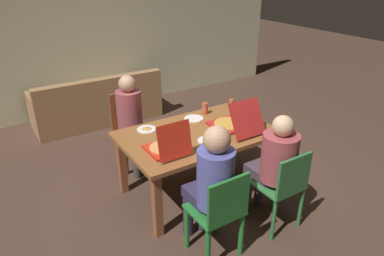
% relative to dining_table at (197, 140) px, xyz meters
% --- Properties ---
extents(ground_plane, '(20.00, 20.00, 0.00)m').
position_rel_dining_table_xyz_m(ground_plane, '(0.00, 0.00, -0.66)').
color(ground_plane, '#483227').
extents(back_wall, '(7.45, 0.12, 2.63)m').
position_rel_dining_table_xyz_m(back_wall, '(0.00, 3.20, 0.65)').
color(back_wall, beige).
rests_on(back_wall, ground).
extents(dining_table, '(1.66, 1.06, 0.76)m').
position_rel_dining_table_xyz_m(dining_table, '(0.00, 0.00, 0.00)').
color(dining_table, brown).
rests_on(dining_table, ground).
extents(chair_0, '(0.43, 0.41, 0.89)m').
position_rel_dining_table_xyz_m(chair_0, '(-0.40, -0.97, -0.18)').
color(chair_0, '#24702E').
rests_on(chair_0, ground).
extents(person_0, '(0.32, 0.53, 1.28)m').
position_rel_dining_table_xyz_m(person_0, '(-0.40, -0.84, 0.09)').
color(person_0, '#2F2B49').
rests_on(person_0, ground).
extents(chair_1, '(0.42, 0.43, 0.87)m').
position_rel_dining_table_xyz_m(chair_1, '(0.35, -0.98, -0.16)').
color(chair_1, '#2E7038').
rests_on(chair_1, ground).
extents(person_1, '(0.35, 0.53, 1.20)m').
position_rel_dining_table_xyz_m(person_1, '(0.35, -0.84, 0.05)').
color(person_1, '#40333D').
rests_on(person_1, ground).
extents(chair_2, '(0.38, 0.39, 0.97)m').
position_rel_dining_table_xyz_m(chair_2, '(-0.40, 1.00, -0.16)').
color(chair_2, brown).
rests_on(chair_2, ground).
extents(person_2, '(0.31, 0.50, 1.23)m').
position_rel_dining_table_xyz_m(person_2, '(-0.40, 0.87, 0.06)').
color(person_2, '#3E3F37').
rests_on(person_2, ground).
extents(pizza_box_0, '(0.35, 0.42, 0.36)m').
position_rel_dining_table_xyz_m(pizza_box_0, '(-0.49, -0.20, 0.15)').
color(pizza_box_0, red).
rests_on(pizza_box_0, dining_table).
extents(pizza_box_1, '(0.40, 0.58, 0.38)m').
position_rel_dining_table_xyz_m(pizza_box_1, '(0.40, -0.11, 0.15)').
color(pizza_box_1, '#B2231F').
rests_on(pizza_box_1, dining_table).
extents(plate_0, '(0.26, 0.26, 0.03)m').
position_rel_dining_table_xyz_m(plate_0, '(-0.13, 0.17, 0.10)').
color(plate_0, white).
rests_on(plate_0, dining_table).
extents(plate_1, '(0.23, 0.23, 0.01)m').
position_rel_dining_table_xyz_m(plate_1, '(0.17, 0.32, 0.10)').
color(plate_1, white).
rests_on(plate_1, dining_table).
extents(plate_2, '(0.20, 0.20, 0.01)m').
position_rel_dining_table_xyz_m(plate_2, '(-0.02, -0.23, 0.10)').
color(plate_2, white).
rests_on(plate_2, dining_table).
extents(plate_3, '(0.22, 0.22, 0.03)m').
position_rel_dining_table_xyz_m(plate_3, '(-0.44, 0.35, 0.10)').
color(plate_3, white).
rests_on(plate_3, dining_table).
extents(drinking_glass_0, '(0.07, 0.07, 0.14)m').
position_rel_dining_table_xyz_m(drinking_glass_0, '(0.37, 0.39, 0.17)').
color(drinking_glass_0, '#BE4A31').
rests_on(drinking_glass_0, dining_table).
extents(drinking_glass_1, '(0.06, 0.06, 0.12)m').
position_rel_dining_table_xyz_m(drinking_glass_1, '(0.75, 0.35, 0.16)').
color(drinking_glass_1, '#BE502F').
rests_on(drinking_glass_1, dining_table).
extents(couch, '(2.04, 0.78, 0.82)m').
position_rel_dining_table_xyz_m(couch, '(-0.31, 2.54, -0.37)').
color(couch, '#9D7148').
rests_on(couch, ground).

